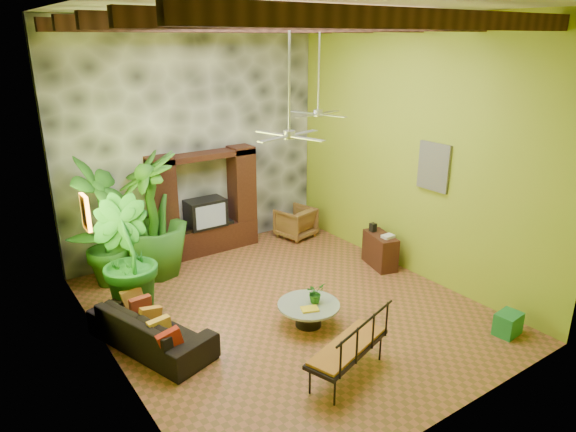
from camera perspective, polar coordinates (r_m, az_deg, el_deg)
ground at (r=9.36m, az=-0.28°, el=-10.12°), size 7.00×7.00×0.00m
ceiling at (r=8.17m, az=-0.34°, el=22.13°), size 6.00×7.00×0.02m
back_wall at (r=11.41m, az=-10.42°, el=8.38°), size 6.00×0.02×5.00m
left_wall at (r=7.23m, az=-20.32°, el=1.21°), size 0.02×7.00×5.00m
right_wall at (r=10.37m, az=13.59°, el=7.09°), size 0.02×7.00×5.00m
stone_accent_wall at (r=11.36m, az=-10.29°, el=8.34°), size 5.98×0.10×4.98m
ceiling_beams at (r=8.16m, az=-0.34°, el=20.58°), size 5.95×5.36×0.22m
entertainment_center at (r=11.48m, az=-9.20°, el=0.58°), size 2.40×0.55×2.30m
ceiling_fan_front at (r=7.81m, az=0.14°, el=10.50°), size 1.28×1.28×1.86m
ceiling_fan_back at (r=10.14m, az=3.38°, el=12.49°), size 1.28×1.28×1.86m
wall_art_mask at (r=8.29m, az=-21.58°, el=0.37°), size 0.06×0.32×0.55m
wall_art_painting at (r=10.01m, az=15.89°, el=5.28°), size 0.06×0.70×0.90m
sofa at (r=8.43m, az=-14.99°, el=-11.94°), size 1.48×2.33×0.63m
wicker_armchair at (r=12.38m, az=0.84°, el=-0.71°), size 0.95×0.96×0.73m
tall_plant_a at (r=10.27m, az=-19.86°, el=-0.78°), size 1.58×1.61×2.55m
tall_plant_b at (r=9.18m, az=-17.69°, el=-4.44°), size 1.33×1.44×2.09m
tall_plant_c at (r=10.51m, az=-14.95°, el=0.09°), size 1.44×1.44×2.51m
coffee_table at (r=8.72m, az=2.30°, el=-10.55°), size 1.04×1.04×0.40m
centerpiece_plant at (r=8.64m, az=3.05°, el=-8.51°), size 0.35×0.32×0.34m
yellow_tray at (r=8.47m, az=2.43°, el=-10.29°), size 0.33×0.29×0.03m
iron_bench at (r=7.40m, az=7.05°, el=-14.11°), size 1.57×0.98×0.57m
side_console at (r=10.98m, az=10.19°, el=-3.78°), size 0.61×0.95×0.70m
green_bin at (r=9.24m, az=23.25°, el=-10.95°), size 0.46×0.36×0.37m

